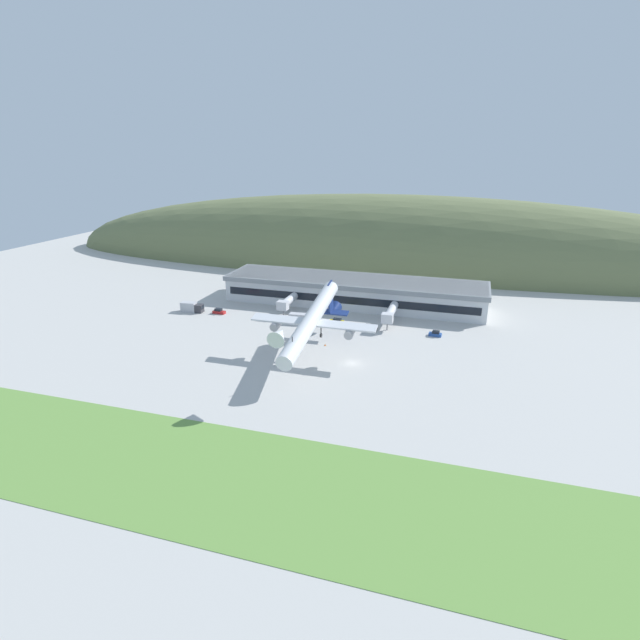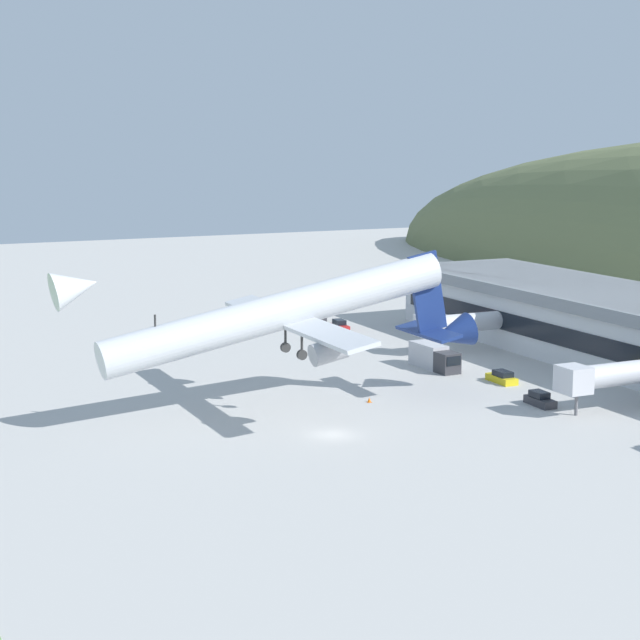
% 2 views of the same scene
% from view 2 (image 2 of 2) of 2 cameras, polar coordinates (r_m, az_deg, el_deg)
% --- Properties ---
extents(ground_plane, '(424.33, 424.33, 0.00)m').
position_cam_2_polar(ground_plane, '(107.51, 0.68, -6.14)').
color(ground_plane, '#B7B5AF').
extents(jetway_0, '(3.38, 12.85, 5.43)m').
position_cam_2_polar(jetway_0, '(148.32, 7.18, -0.20)').
color(jetway_0, silver).
rests_on(jetway_0, ground_plane).
extents(jetway_1, '(3.38, 15.53, 5.43)m').
position_cam_2_polar(jetway_1, '(120.20, 15.41, -2.83)').
color(jetway_1, silver).
rests_on(jetway_1, ground_plane).
extents(cargo_airplane, '(33.22, 48.62, 12.88)m').
position_cam_2_polar(cargo_airplane, '(114.75, -1.82, 0.31)').
color(cargo_airplane, silver).
extents(service_car_1, '(4.54, 1.94, 1.49)m').
position_cam_2_polar(service_car_1, '(131.54, 9.68, -3.04)').
color(service_car_1, gold).
rests_on(service_car_1, ground_plane).
extents(service_car_2, '(4.30, 1.98, 1.69)m').
position_cam_2_polar(service_car_2, '(164.24, 1.05, -0.33)').
color(service_car_2, '#B21E1E').
rests_on(service_car_2, ground_plane).
extents(service_car_3, '(4.21, 1.79, 1.60)m').
position_cam_2_polar(service_car_3, '(121.21, 11.65, -4.19)').
color(service_car_3, '#333338').
rests_on(service_car_3, ground_plane).
extents(fuel_truck, '(8.62, 2.91, 3.09)m').
position_cam_2_polar(fuel_truck, '(137.96, 6.10, -1.99)').
color(fuel_truck, '#333338').
rests_on(fuel_truck, ground_plane).
extents(box_truck, '(7.76, 2.99, 3.22)m').
position_cam_2_polar(box_truck, '(172.26, -0.62, 0.43)').
color(box_truck, '#333338').
rests_on(box_truck, ground_plane).
extents(traffic_cone_0, '(0.52, 0.52, 0.58)m').
position_cam_2_polar(traffic_cone_0, '(120.39, 2.64, -4.27)').
color(traffic_cone_0, orange).
rests_on(traffic_cone_0, ground_plane).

